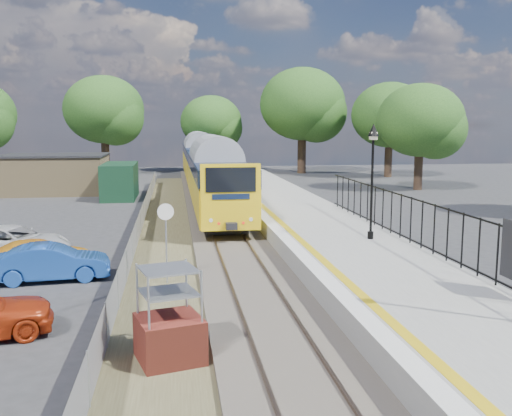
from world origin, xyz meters
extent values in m
plane|color=#2D2D30|center=(0.00, 0.00, 0.00)|extent=(120.00, 120.00, 0.00)
cube|color=#473F38|center=(0.00, 10.00, 0.10)|extent=(3.40, 80.00, 0.20)
cube|color=#4C472D|center=(-2.90, 8.00, 0.03)|extent=(2.60, 70.00, 0.06)
cube|color=brown|center=(-0.72, 10.00, 0.22)|extent=(0.07, 80.00, 0.14)
cube|color=brown|center=(0.72, 10.00, 0.22)|extent=(0.07, 80.00, 0.14)
cube|color=gray|center=(4.20, 8.00, 0.45)|extent=(5.00, 70.00, 0.90)
cube|color=silver|center=(1.95, 8.00, 0.91)|extent=(0.50, 70.00, 0.01)
cube|color=yellow|center=(2.45, 8.00, 0.91)|extent=(0.30, 70.00, 0.01)
cylinder|color=black|center=(5.30, 6.00, 1.05)|extent=(0.24, 0.24, 0.30)
cylinder|color=black|center=(5.30, 6.00, 2.90)|extent=(0.10, 0.10, 3.70)
cube|color=black|center=(5.30, 6.00, 4.85)|extent=(0.08, 0.08, 0.30)
cube|color=beige|center=(5.30, 6.00, 5.02)|extent=(0.26, 0.26, 0.30)
cone|color=black|center=(5.30, 6.00, 5.25)|extent=(0.44, 0.44, 0.50)
cube|color=black|center=(6.55, 2.50, 2.65)|extent=(0.05, 26.00, 0.05)
cube|color=#9E8459|center=(-12.00, 32.00, 1.50)|extent=(8.00, 6.00, 3.00)
cube|color=black|center=(-12.00, 32.00, 3.05)|extent=(8.20, 6.20, 0.15)
cube|color=#12331E|center=(-6.50, 28.00, 1.30)|extent=(2.40, 6.00, 2.60)
cylinder|color=#332319|center=(-10.00, 50.00, 1.92)|extent=(0.88, 0.88, 3.85)
ellipsoid|color=#224918|center=(-10.00, 50.00, 7.15)|extent=(8.80, 8.80, 7.48)
cylinder|color=#332319|center=(2.00, 52.00, 1.57)|extent=(0.72, 0.72, 3.15)
ellipsoid|color=#224918|center=(2.00, 52.00, 5.85)|extent=(7.20, 7.20, 6.12)
cylinder|color=#332319|center=(12.00, 48.00, 2.10)|extent=(0.96, 0.96, 4.20)
ellipsoid|color=#224918|center=(12.00, 48.00, 7.80)|extent=(9.60, 9.60, 8.16)
cylinder|color=#332319|center=(20.00, 42.00, 1.75)|extent=(0.80, 0.80, 3.50)
ellipsoid|color=#224918|center=(20.00, 42.00, 6.50)|extent=(8.00, 8.00, 6.80)
cylinder|color=#332319|center=(18.00, 30.00, 1.57)|extent=(0.72, 0.72, 3.15)
ellipsoid|color=#224918|center=(18.00, 30.00, 5.85)|extent=(7.20, 7.20, 6.12)
cube|color=yellow|center=(0.00, 19.58, 1.69)|extent=(2.80, 20.00, 1.90)
cube|color=#0E1A35|center=(0.00, 19.58, 2.99)|extent=(2.82, 20.00, 0.90)
cube|color=black|center=(0.00, 19.58, 2.99)|extent=(2.82, 18.00, 0.70)
cube|color=black|center=(0.00, 19.58, 0.51)|extent=(2.00, 18.00, 0.45)
cube|color=yellow|center=(0.00, 40.18, 1.69)|extent=(2.80, 20.00, 1.90)
cube|color=#0E1A35|center=(0.00, 40.18, 2.99)|extent=(2.82, 20.00, 0.90)
cube|color=black|center=(0.00, 40.18, 2.99)|extent=(2.82, 18.00, 0.70)
cube|color=black|center=(0.00, 40.18, 0.51)|extent=(2.00, 18.00, 0.45)
cube|color=black|center=(0.00, 9.37, 3.04)|extent=(2.24, 0.04, 1.10)
cube|color=maroon|center=(-2.67, -2.96, 0.54)|extent=(1.72, 1.72, 1.08)
cylinder|color=#999EA3|center=(-2.80, 3.64, 1.27)|extent=(0.06, 0.06, 2.54)
cylinder|color=silver|center=(-2.80, 3.59, 2.54)|extent=(0.56, 0.16, 0.57)
imported|color=#19459B|center=(-6.81, 4.71, 0.65)|extent=(4.10, 1.80, 1.31)
imported|color=orange|center=(-7.62, 6.60, 0.56)|extent=(4.12, 2.54, 1.11)
imported|color=silver|center=(-9.13, 8.56, 0.66)|extent=(5.21, 3.59, 1.32)
camera|label=1|loc=(-2.50, -15.64, 5.43)|focal=40.00mm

